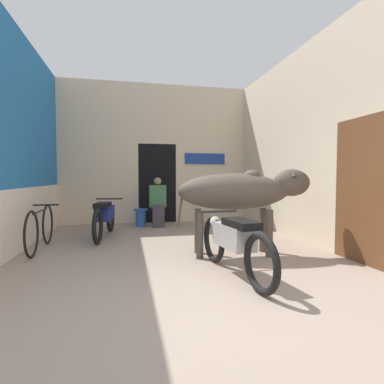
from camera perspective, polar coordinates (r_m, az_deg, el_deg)
ground_plane at (r=3.06m, az=3.73°, el=-21.03°), size 30.00×30.00×0.00m
wall_left_shopfront at (r=5.76m, az=-31.09°, el=8.21°), size 0.25×5.50×3.76m
wall_back_with_doorway at (r=8.47m, az=-6.89°, el=5.42°), size 5.06×0.93×3.76m
wall_right_with_door at (r=6.40m, az=20.06°, el=8.21°), size 0.22×5.50×3.76m
cow at (r=4.81m, az=9.43°, el=0.03°), size 2.17×0.84×1.40m
motorcycle_near at (r=3.83m, az=7.94°, el=-9.22°), size 0.58×1.93×0.77m
motorcycle_far at (r=6.42m, az=-16.28°, el=-4.41°), size 0.58×1.98×0.78m
bicycle at (r=5.73m, az=-26.90°, el=-6.13°), size 0.44×1.76×0.75m
shopkeeper_seated at (r=7.53m, az=-6.52°, el=-1.74°), size 0.41×0.33×1.23m
plastic_stool at (r=7.70m, az=-9.73°, el=-4.70°), size 0.36×0.36×0.44m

